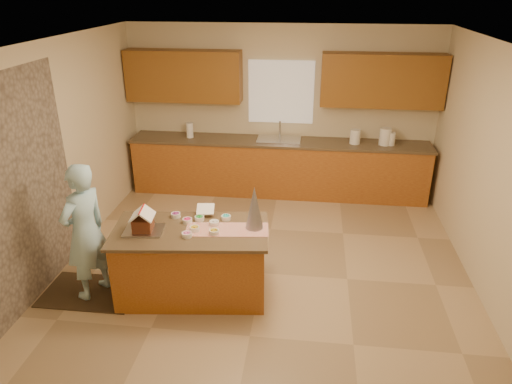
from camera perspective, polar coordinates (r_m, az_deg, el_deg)
floor at (r=5.89m, az=0.74°, el=-9.76°), size 5.50×5.50×0.00m
ceiling at (r=4.93m, az=0.91°, el=17.30°), size 5.50×5.50×0.00m
wall_back at (r=7.88m, az=3.01°, el=9.84°), size 5.50×5.50×0.00m
wall_front at (r=2.91m, az=-5.31°, el=-17.57°), size 5.50×5.50×0.00m
wall_left at (r=6.05m, az=-23.50°, el=3.38°), size 5.50×5.50×0.00m
wall_right at (r=5.60m, az=27.17°, el=1.13°), size 5.50×5.50×0.00m
stone_accent at (r=5.45m, az=-27.13°, el=-0.62°), size 0.00×2.50×2.50m
window_curtain at (r=7.78m, az=3.04°, el=11.93°), size 1.05×0.03×1.00m
back_counter_base at (r=7.87m, az=2.71°, el=2.87°), size 4.80×0.60×0.88m
back_counter_top at (r=7.71m, az=2.77°, el=6.06°), size 4.85×0.63×0.04m
upper_cabinet_left at (r=7.84m, az=-8.70°, el=13.66°), size 1.85×0.35×0.80m
upper_cabinet_right at (r=7.64m, az=14.98°, el=12.86°), size 1.85×0.35×0.80m
sink at (r=7.72m, az=2.77°, el=5.99°), size 0.70×0.45×0.12m
faucet at (r=7.84m, az=2.90°, el=7.58°), size 0.03×0.03×0.28m
island_base at (r=5.40m, az=-7.69°, el=-8.51°), size 1.69×0.98×0.79m
island_top at (r=5.19m, az=-7.94°, el=-4.68°), size 1.77×1.06×0.04m
table_runner at (r=5.14m, az=-3.50°, el=-4.54°), size 0.92×0.42×0.01m
baking_tray at (r=5.23m, az=-13.37°, el=-4.53°), size 0.44×0.35×0.02m
cookbook at (r=5.43m, az=-6.11°, el=-2.07°), size 0.21×0.17×0.08m
tinsel_tree at (r=5.05m, az=-0.20°, el=-1.90°), size 0.22×0.22×0.49m
rug at (r=5.89m, az=-19.26°, el=-11.29°), size 1.06×0.69×0.01m
boy at (r=5.46m, az=-19.91°, el=-4.55°), size 0.57×0.67×1.57m
canister_a at (r=7.69m, az=11.85°, el=6.55°), size 0.16×0.16×0.23m
canister_b at (r=7.74m, az=15.31°, el=6.48°), size 0.19×0.19×0.27m
canister_c at (r=7.76m, az=15.92°, el=6.22°), size 0.14×0.14×0.21m
paper_towel at (r=7.91m, az=-7.99°, el=7.40°), size 0.11×0.11×0.25m
gingerbread_house at (r=5.19m, az=-13.48°, el=-3.51°), size 0.27×0.28×0.25m
candy_bowls at (r=5.24m, az=-6.79°, el=-3.80°), size 0.69×0.54×0.05m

